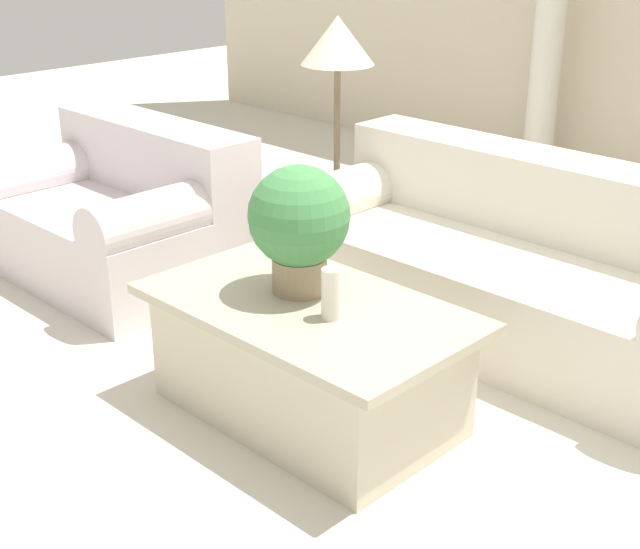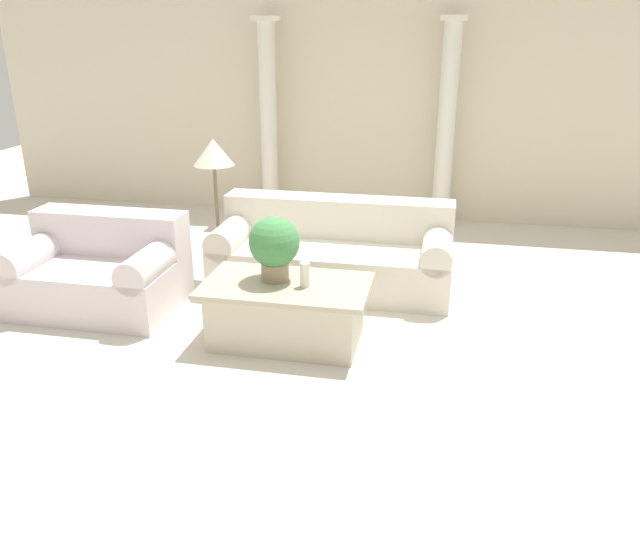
% 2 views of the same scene
% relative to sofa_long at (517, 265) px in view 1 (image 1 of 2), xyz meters
% --- Properties ---
extents(ground_plane, '(16.00, 16.00, 0.00)m').
position_rel_sofa_long_xyz_m(ground_plane, '(-0.12, -0.84, -0.33)').
color(ground_plane, silver).
extents(sofa_long, '(2.25, 0.95, 0.81)m').
position_rel_sofa_long_xyz_m(sofa_long, '(0.00, 0.00, 0.00)').
color(sofa_long, beige).
rests_on(sofa_long, ground_plane).
extents(loveseat, '(1.41, 0.95, 0.81)m').
position_rel_sofa_long_xyz_m(loveseat, '(-1.95, -0.90, 0.01)').
color(loveseat, silver).
rests_on(loveseat, ground_plane).
extents(coffee_table, '(1.31, 0.76, 0.50)m').
position_rel_sofa_long_xyz_m(coffee_table, '(-0.15, -1.25, -0.08)').
color(coffee_table, beige).
rests_on(coffee_table, ground_plane).
extents(potted_plant, '(0.40, 0.40, 0.51)m').
position_rel_sofa_long_xyz_m(potted_plant, '(-0.25, -1.19, 0.45)').
color(potted_plant, '#937F60').
rests_on(potted_plant, coffee_table).
extents(pillar_candle, '(0.08, 0.08, 0.20)m').
position_rel_sofa_long_xyz_m(pillar_candle, '(0.01, -1.28, 0.26)').
color(pillar_candle, silver).
rests_on(pillar_candle, coffee_table).
extents(floor_lamp, '(0.39, 0.39, 1.39)m').
position_rel_sofa_long_xyz_m(floor_lamp, '(-1.16, -0.02, 0.84)').
color(floor_lamp, brown).
rests_on(floor_lamp, ground_plane).
extents(column_left, '(0.30, 0.30, 2.50)m').
position_rel_sofa_long_xyz_m(column_left, '(-1.26, 2.23, 0.94)').
color(column_left, silver).
rests_on(column_left, ground_plane).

